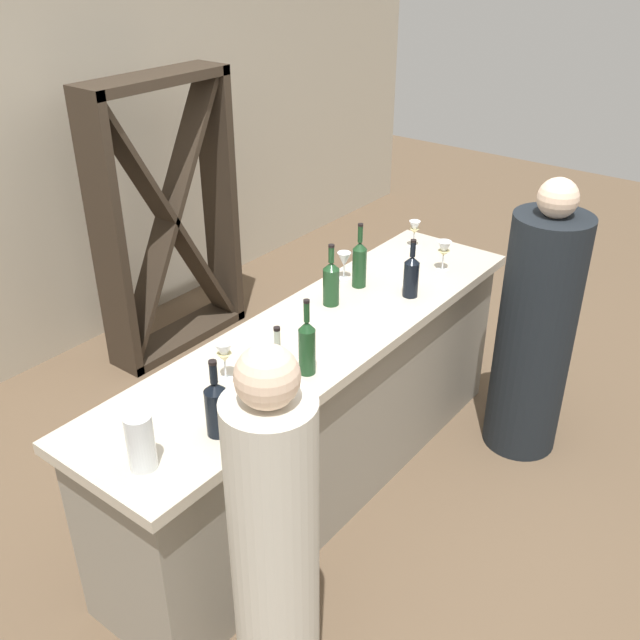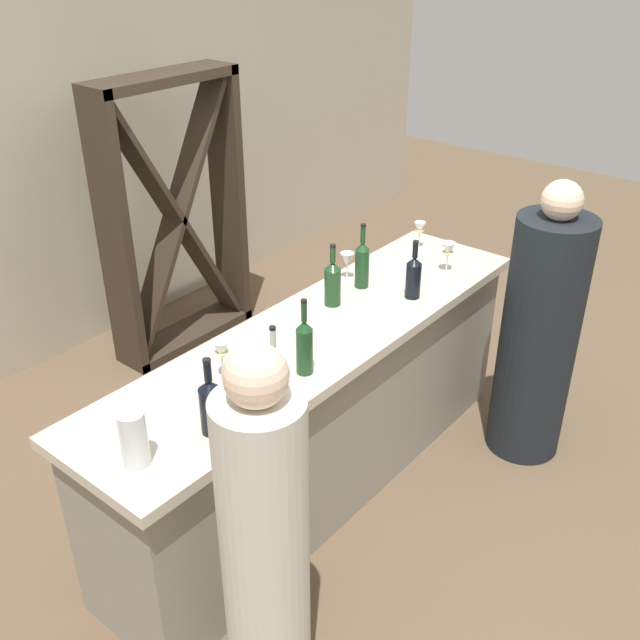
{
  "view_description": "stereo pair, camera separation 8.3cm",
  "coord_description": "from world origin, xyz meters",
  "views": [
    {
      "loc": [
        -2.26,
        -1.74,
        2.56
      ],
      "look_at": [
        0.0,
        0.0,
        0.96
      ],
      "focal_mm": 40.54,
      "sensor_mm": 36.0,
      "label": 1
    },
    {
      "loc": [
        -2.21,
        -1.81,
        2.56
      ],
      "look_at": [
        0.0,
        0.0,
        0.96
      ],
      "focal_mm": 40.54,
      "sensor_mm": 36.0,
      "label": 2
    }
  ],
  "objects": [
    {
      "name": "wine_bottle_center_olive_green",
      "position": [
        -0.31,
        -0.17,
        1.04
      ],
      "size": [
        0.07,
        0.07,
        0.34
      ],
      "color": "#193D1E",
      "rests_on": "bar_counter"
    },
    {
      "name": "ground_plane",
      "position": [
        0.0,
        0.0,
        0.0
      ],
      "size": [
        12.0,
        12.0,
        0.0
      ],
      "primitive_type": "plane",
      "color": "brown"
    },
    {
      "name": "back_wall",
      "position": [
        0.0,
        2.2,
        1.4
      ],
      "size": [
        8.0,
        0.1,
        2.8
      ],
      "primitive_type": "cube",
      "color": "#B2A893",
      "rests_on": "ground"
    },
    {
      "name": "wine_rack",
      "position": [
        0.56,
        1.65,
        0.89
      ],
      "size": [
        1.0,
        0.28,
        1.77
      ],
      "color": "#33281E",
      "rests_on": "ground"
    },
    {
      "name": "wine_bottle_leftmost_near_black",
      "position": [
        -0.83,
        -0.17,
        1.03
      ],
      "size": [
        0.08,
        0.08,
        0.31
      ],
      "color": "black",
      "rests_on": "bar_counter"
    },
    {
      "name": "wine_bottle_second_right_olive_green",
      "position": [
        0.23,
        0.11,
        1.03
      ],
      "size": [
        0.08,
        0.08,
        0.31
      ],
      "color": "#193D1E",
      "rests_on": "bar_counter"
    },
    {
      "name": "wine_glass_near_right",
      "position": [
        1.07,
        0.15,
        1.03
      ],
      "size": [
        0.07,
        0.07,
        0.16
      ],
      "color": "white",
      "rests_on": "bar_counter"
    },
    {
      "name": "wine_glass_near_left",
      "position": [
        0.9,
        -0.13,
        1.03
      ],
      "size": [
        0.07,
        0.07,
        0.17
      ],
      "color": "white",
      "rests_on": "bar_counter"
    },
    {
      "name": "wine_bottle_rightmost_olive_green",
      "position": [
        0.48,
        0.12,
        1.04
      ],
      "size": [
        0.07,
        0.07,
        0.34
      ],
      "color": "#193D1E",
      "rests_on": "bar_counter"
    },
    {
      "name": "water_pitcher",
      "position": [
        -1.11,
        -0.1,
        1.02
      ],
      "size": [
        0.1,
        0.1,
        0.21
      ],
      "color": "silver",
      "rests_on": "bar_counter"
    },
    {
      "name": "wine_bottle_far_right_near_black",
      "position": [
        0.54,
        -0.15,
        1.03
      ],
      "size": [
        0.08,
        0.08,
        0.3
      ],
      "color": "black",
      "rests_on": "bar_counter"
    },
    {
      "name": "wine_bottle_second_left_clear_pale",
      "position": [
        -0.54,
        -0.22,
        1.04
      ],
      "size": [
        0.07,
        0.07,
        0.33
      ],
      "color": "#B7C6B2",
      "rests_on": "bar_counter"
    },
    {
      "name": "wine_glass_far_left",
      "position": [
        0.49,
        0.22,
        1.02
      ],
      "size": [
        0.07,
        0.07,
        0.15
      ],
      "color": "white",
      "rests_on": "bar_counter"
    },
    {
      "name": "person_left_guest",
      "position": [
        0.96,
        -0.66,
        0.69
      ],
      "size": [
        0.51,
        0.51,
        1.52
      ],
      "rotation": [
        0.0,
        0.0,
        1.96
      ],
      "color": "black",
      "rests_on": "ground"
    },
    {
      "name": "wine_glass_near_center",
      "position": [
        -0.56,
        0.05,
        1.04
      ],
      "size": [
        0.07,
        0.07,
        0.18
      ],
      "color": "white",
      "rests_on": "bar_counter"
    },
    {
      "name": "person_center_guest",
      "position": [
        -0.99,
        -0.57,
        0.71
      ],
      "size": [
        0.38,
        0.38,
        1.51
      ],
      "rotation": [
        0.0,
        0.0,
        1.92
      ],
      "color": "beige",
      "rests_on": "ground"
    },
    {
      "name": "bar_counter",
      "position": [
        0.0,
        0.0,
        0.46
      ],
      "size": [
        2.55,
        0.64,
        0.91
      ],
      "color": "gray",
      "rests_on": "ground"
    }
  ]
}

